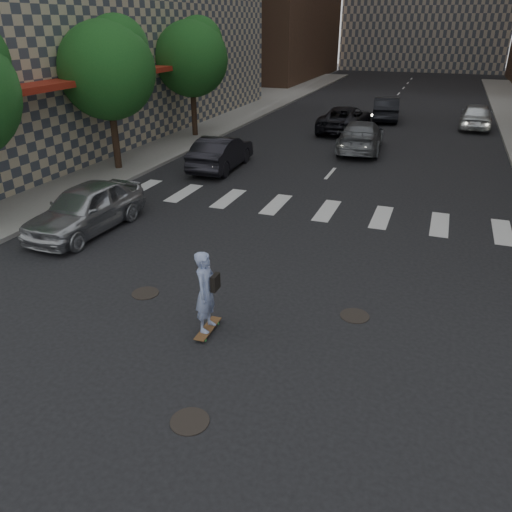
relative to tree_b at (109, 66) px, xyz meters
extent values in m
plane|color=black|center=(9.45, -11.14, -4.65)|extent=(160.00, 160.00, 0.00)
cube|color=gray|center=(-5.05, 8.86, -4.57)|extent=(13.00, 80.00, 0.15)
cube|color=black|center=(-1.75, -1.14, -2.65)|extent=(0.30, 14.00, 4.00)
cube|color=maroon|center=(-0.95, -1.14, -0.55)|extent=(1.60, 14.00, 0.25)
cylinder|color=#382619|center=(-0.05, -0.14, -3.10)|extent=(0.32, 0.32, 2.80)
sphere|color=#194D1D|center=(-0.05, -0.14, -0.20)|extent=(4.20, 4.20, 4.20)
sphere|color=#194D1D|center=(0.15, 0.46, 0.70)|extent=(2.80, 2.80, 2.80)
cylinder|color=#382619|center=(-0.05, 7.86, -3.10)|extent=(0.32, 0.32, 2.80)
sphere|color=#194D1D|center=(-0.05, 7.86, -0.20)|extent=(4.20, 4.20, 4.20)
sphere|color=#194D1D|center=(0.15, 8.46, 0.70)|extent=(2.80, 2.80, 2.80)
cylinder|color=black|center=(10.65, -13.64, -4.64)|extent=(0.70, 0.70, 0.02)
cylinder|color=black|center=(7.45, -9.94, -4.64)|extent=(0.70, 0.70, 0.02)
cylinder|color=black|center=(12.75, -9.14, -4.64)|extent=(0.70, 0.70, 0.02)
cube|color=brown|center=(9.75, -10.97, -4.55)|extent=(0.27, 1.01, 0.02)
cylinder|color=green|center=(9.67, -11.33, -4.61)|extent=(0.03, 0.07, 0.07)
cylinder|color=green|center=(9.84, -11.33, -4.61)|extent=(0.03, 0.07, 0.07)
cylinder|color=green|center=(9.65, -10.62, -4.61)|extent=(0.03, 0.07, 0.07)
cylinder|color=green|center=(9.83, -10.61, -4.61)|extent=(0.03, 0.07, 0.07)
imported|color=#929CD4|center=(9.75, -10.97, -3.59)|extent=(0.47, 0.70, 1.90)
cube|color=black|center=(9.95, -10.91, -3.36)|extent=(0.12, 0.32, 0.36)
imported|color=#ABADB2|center=(3.36, -6.86, -3.85)|extent=(2.07, 4.75, 1.59)
imported|color=black|center=(4.38, 1.86, -3.87)|extent=(1.82, 4.77, 1.55)
imported|color=slate|center=(9.95, 7.85, -3.85)|extent=(2.66, 5.68, 1.60)
imported|color=black|center=(8.12, 12.71, -3.85)|extent=(2.72, 5.75, 1.59)
imported|color=silver|center=(15.95, 16.82, -3.82)|extent=(2.10, 4.89, 1.64)
imported|color=black|center=(10.03, 17.78, -3.85)|extent=(2.28, 5.01, 1.59)
camera|label=1|loc=(14.09, -19.52, 1.76)|focal=35.00mm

